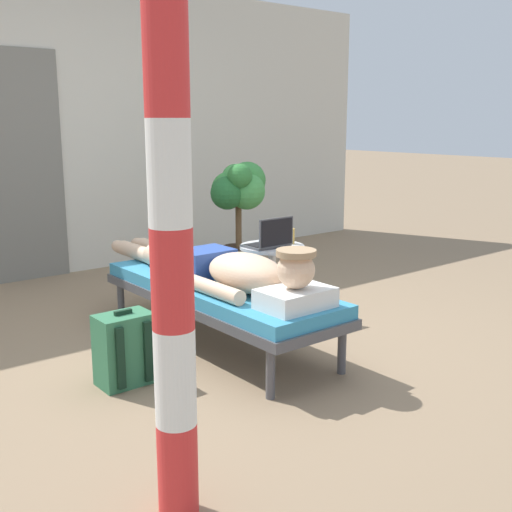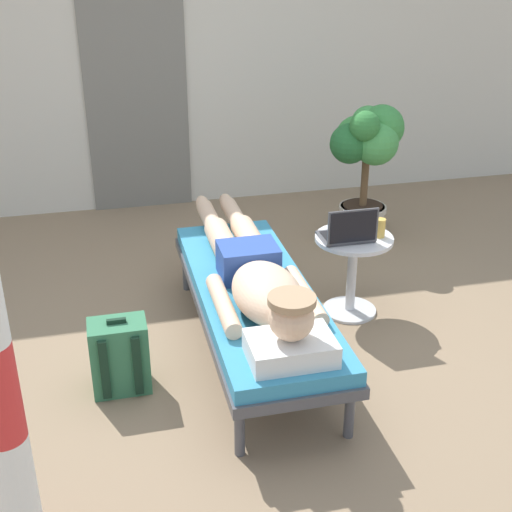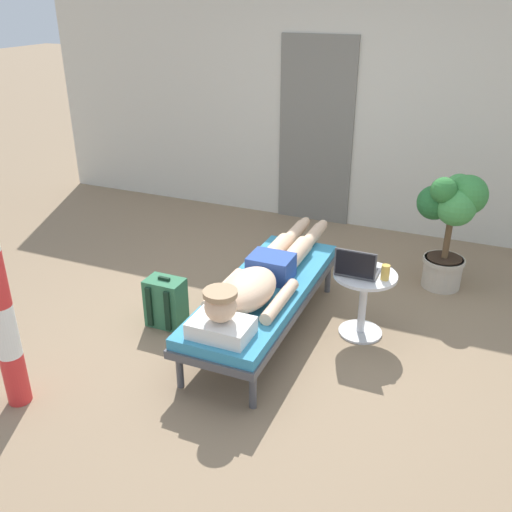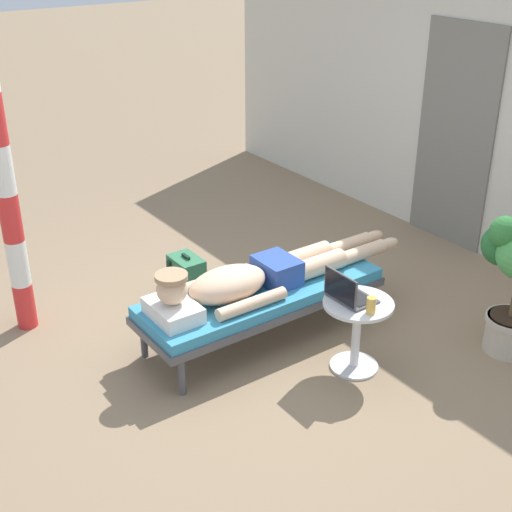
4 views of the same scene
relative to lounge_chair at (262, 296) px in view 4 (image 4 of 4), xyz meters
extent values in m
plane|color=#8C7256|center=(0.05, -0.03, -0.35)|extent=(40.00, 40.00, 0.00)
cube|color=beige|center=(0.00, 2.59, 1.00)|extent=(7.60, 0.20, 2.70)
cube|color=slate|center=(-0.40, 2.48, 0.67)|extent=(0.84, 0.03, 2.04)
cylinder|color=#4C4C51|center=(-0.27, 0.84, -0.21)|extent=(0.05, 0.05, 0.28)
cylinder|color=#4C4C51|center=(0.27, 0.84, -0.21)|extent=(0.05, 0.05, 0.28)
cylinder|color=#4C4C51|center=(-0.27, -0.84, -0.21)|extent=(0.05, 0.05, 0.28)
cylinder|color=#4C4C51|center=(0.27, -0.84, -0.21)|extent=(0.05, 0.05, 0.28)
cube|color=#4C4C51|center=(0.00, 0.00, -0.04)|extent=(0.64, 1.88, 0.06)
cube|color=teal|center=(0.00, 0.00, 0.03)|extent=(0.61, 1.84, 0.08)
cube|color=white|center=(0.00, -0.73, 0.13)|extent=(0.40, 0.28, 0.11)
sphere|color=beige|center=(0.00, -0.73, 0.29)|extent=(0.21, 0.21, 0.21)
cylinder|color=tan|center=(0.00, -0.73, 0.38)|extent=(0.22, 0.22, 0.03)
ellipsoid|color=beige|center=(0.00, -0.29, 0.19)|extent=(0.35, 0.60, 0.23)
cylinder|color=beige|center=(-0.22, -0.24, 0.12)|extent=(0.09, 0.55, 0.09)
cylinder|color=beige|center=(0.22, -0.24, 0.12)|extent=(0.09, 0.55, 0.09)
cube|color=#2D4C9E|center=(0.00, 0.14, 0.17)|extent=(0.33, 0.26, 0.19)
cylinder|color=beige|center=(-0.09, 0.48, 0.15)|extent=(0.15, 0.42, 0.15)
cylinder|color=beige|center=(-0.09, 0.91, 0.13)|extent=(0.11, 0.44, 0.11)
ellipsoid|color=beige|center=(-0.09, 1.20, 0.12)|extent=(0.09, 0.20, 0.10)
cylinder|color=beige|center=(0.09, 0.48, 0.15)|extent=(0.15, 0.42, 0.15)
cylinder|color=beige|center=(0.09, 0.91, 0.13)|extent=(0.11, 0.44, 0.11)
ellipsoid|color=beige|center=(0.09, 1.20, 0.12)|extent=(0.09, 0.20, 0.10)
cylinder|color=silver|center=(0.70, 0.29, -0.34)|extent=(0.34, 0.34, 0.02)
cylinder|color=silver|center=(0.70, 0.29, -0.09)|extent=(0.06, 0.06, 0.48)
cylinder|color=silver|center=(0.70, 0.29, 0.17)|extent=(0.48, 0.48, 0.02)
cube|color=#4C4C51|center=(0.64, 0.29, 0.19)|extent=(0.31, 0.22, 0.02)
cube|color=black|center=(0.64, 0.30, 0.20)|extent=(0.27, 0.15, 0.00)
cube|color=#4C4C51|center=(0.64, 0.18, 0.30)|extent=(0.31, 0.01, 0.21)
cube|color=black|center=(0.64, 0.17, 0.30)|extent=(0.29, 0.00, 0.19)
cylinder|color=gold|center=(0.85, 0.26, 0.24)|extent=(0.06, 0.06, 0.12)
cube|color=#33724C|center=(-0.77, -0.19, -0.15)|extent=(0.30, 0.20, 0.40)
cube|color=#33724C|center=(-0.77, -0.07, -0.22)|extent=(0.23, 0.04, 0.18)
cube|color=black|center=(-0.85, -0.30, -0.15)|extent=(0.04, 0.02, 0.34)
cube|color=black|center=(-0.69, -0.30, -0.15)|extent=(0.04, 0.02, 0.34)
cube|color=black|center=(-0.77, -0.19, 0.07)|extent=(0.10, 0.02, 0.02)
cylinder|color=#BFB29E|center=(1.19, 1.35, -0.21)|extent=(0.34, 0.34, 0.28)
cylinder|color=#BFB29E|center=(1.19, 1.35, -0.09)|extent=(0.37, 0.37, 0.04)
cylinder|color=#332319|center=(1.19, 1.35, -0.06)|extent=(0.31, 0.31, 0.01)
sphere|color=#23602D|center=(1.04, 1.31, 0.45)|extent=(0.30, 0.30, 0.30)
sphere|color=#2D7233|center=(1.11, 1.22, 0.60)|extent=(0.22, 0.22, 0.22)
cylinder|color=red|center=(-1.17, -1.38, -0.17)|extent=(0.15, 0.15, 0.36)
cylinder|color=white|center=(-1.17, -1.38, 0.20)|extent=(0.15, 0.15, 0.36)
cylinder|color=red|center=(-1.17, -1.38, 0.56)|extent=(0.15, 0.15, 0.36)
cylinder|color=white|center=(-1.17, -1.38, 0.92)|extent=(0.15, 0.15, 0.36)
camera|label=1|loc=(-2.27, -3.20, 1.10)|focal=44.37mm
camera|label=2|loc=(-0.79, -3.31, 1.89)|focal=48.52mm
camera|label=3|loc=(1.42, -3.49, 2.11)|focal=39.59mm
camera|label=4|loc=(3.64, -2.65, 2.54)|focal=49.48mm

